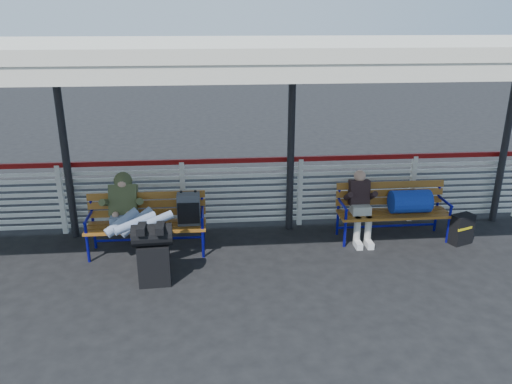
{
  "coord_description": "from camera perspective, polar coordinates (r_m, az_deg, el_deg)",
  "views": [
    {
      "loc": [
        0.5,
        -6.11,
        3.46
      ],
      "look_at": [
        1.16,
        1.0,
        0.95
      ],
      "focal_mm": 35.0,
      "sensor_mm": 36.0,
      "label": 1
    }
  ],
  "objects": [
    {
      "name": "luggage_stack",
      "position": [
        6.88,
        -11.66,
        -6.74
      ],
      "size": [
        0.55,
        0.32,
        0.88
      ],
      "rotation": [
        0.0,
        0.0,
        0.05
      ],
      "color": "black",
      "rests_on": "ground"
    },
    {
      "name": "companion_person",
      "position": [
        8.2,
        11.85,
        -1.52
      ],
      "size": [
        0.32,
        0.66,
        1.15
      ],
      "color": "#BCB8AA",
      "rests_on": "ground"
    },
    {
      "name": "bench_right",
      "position": [
        8.42,
        16.37,
        -1.25
      ],
      "size": [
        1.8,
        0.56,
        0.92
      ],
      "color": "#96601D",
      "rests_on": "ground"
    },
    {
      "name": "traveler_man",
      "position": [
        7.45,
        -13.9,
        -2.77
      ],
      "size": [
        0.94,
        1.63,
        0.77
      ],
      "color": "#8DA1BD",
      "rests_on": "ground"
    },
    {
      "name": "canopy",
      "position": [
        7.01,
        -9.71,
        15.67
      ],
      "size": [
        12.6,
        3.6,
        3.16
      ],
      "color": "silver",
      "rests_on": "ground"
    },
    {
      "name": "bench_left",
      "position": [
        7.76,
        -10.78,
        -2.58
      ],
      "size": [
        1.8,
        0.56,
        0.95
      ],
      "color": "#96601D",
      "rests_on": "ground"
    },
    {
      "name": "ground",
      "position": [
        7.05,
        -8.78,
        -10.31
      ],
      "size": [
        60.0,
        60.0,
        0.0
      ],
      "primitive_type": "plane",
      "color": "black",
      "rests_on": "ground"
    },
    {
      "name": "suitcase_side",
      "position": [
        8.67,
        22.45,
        -3.94
      ],
      "size": [
        0.4,
        0.33,
        0.49
      ],
      "rotation": [
        0.0,
        0.0,
        0.38
      ],
      "color": "black",
      "rests_on": "ground"
    },
    {
      "name": "fence",
      "position": [
        8.51,
        -8.34,
        -0.06
      ],
      "size": [
        12.08,
        0.08,
        1.24
      ],
      "color": "silver",
      "rests_on": "ground"
    }
  ]
}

